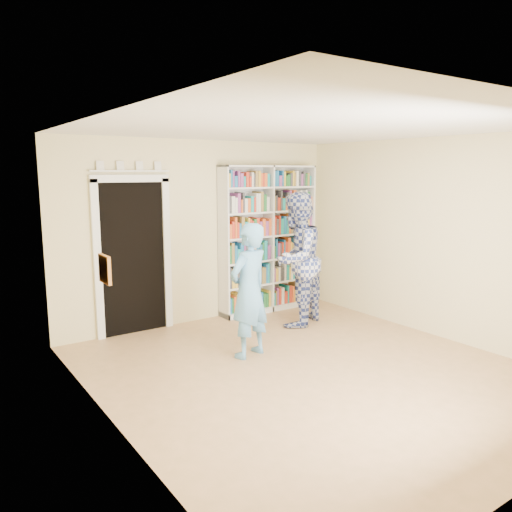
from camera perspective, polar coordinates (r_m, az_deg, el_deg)
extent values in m
plane|color=#A47C4F|center=(5.86, 6.28, -12.93)|extent=(5.00, 5.00, 0.00)
plane|color=white|center=(5.43, 6.82, 14.41)|extent=(5.00, 5.00, 0.00)
plane|color=beige|center=(7.52, -6.16, 2.77)|extent=(4.50, 0.00, 4.50)
plane|color=beige|center=(4.36, -16.29, -2.55)|extent=(0.00, 5.00, 5.00)
plane|color=beige|center=(7.16, 20.18, 1.89)|extent=(0.00, 5.00, 5.00)
cube|color=white|center=(8.00, 1.38, 1.92)|extent=(1.70, 0.32, 2.34)
cube|color=white|center=(8.00, 1.38, 1.92)|extent=(0.03, 0.32, 2.34)
cube|color=black|center=(7.09, -13.86, -0.32)|extent=(0.90, 0.03, 2.10)
cube|color=white|center=(6.92, -17.67, -0.74)|extent=(0.10, 0.06, 2.20)
cube|color=white|center=(7.27, -10.14, 0.04)|extent=(0.10, 0.06, 2.20)
cube|color=white|center=(6.98, -14.18, 8.59)|extent=(1.10, 0.06, 0.10)
cube|color=white|center=(6.97, -14.18, 9.41)|extent=(1.10, 0.08, 0.02)
cube|color=brown|center=(4.54, -16.89, -1.45)|extent=(0.03, 0.25, 0.25)
imported|color=#5B9BCB|center=(6.03, -0.81, -3.99)|extent=(0.68, 0.54, 1.64)
imported|color=navy|center=(7.28, 4.61, -0.41)|extent=(1.17, 1.07, 1.96)
cube|color=white|center=(7.18, 5.89, 0.25)|extent=(0.23, 0.02, 0.32)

